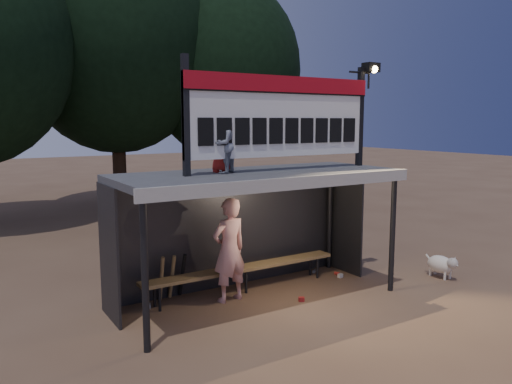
% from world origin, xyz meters
% --- Properties ---
extents(ground, '(80.00, 80.00, 0.00)m').
position_xyz_m(ground, '(0.00, 0.00, 0.00)').
color(ground, brown).
rests_on(ground, ground).
extents(player, '(0.73, 0.53, 1.86)m').
position_xyz_m(player, '(-0.45, 0.25, 0.93)').
color(player, white).
rests_on(player, ground).
extents(child_a, '(0.60, 0.58, 0.97)m').
position_xyz_m(child_a, '(-0.66, 0.05, 2.81)').
color(child_a, gray).
rests_on(child_a, dugout_shelter).
extents(child_b, '(0.47, 0.33, 0.89)m').
position_xyz_m(child_b, '(-0.60, 0.25, 2.77)').
color(child_b, '#A61F19').
rests_on(child_b, dugout_shelter).
extents(dugout_shelter, '(5.10, 2.08, 2.32)m').
position_xyz_m(dugout_shelter, '(0.00, 0.24, 1.85)').
color(dugout_shelter, '#3F3F42').
rests_on(dugout_shelter, ground).
extents(scoreboard_assembly, '(4.10, 0.27, 1.99)m').
position_xyz_m(scoreboard_assembly, '(0.56, -0.01, 3.32)').
color(scoreboard_assembly, black).
rests_on(scoreboard_assembly, dugout_shelter).
extents(bench, '(4.00, 0.35, 0.48)m').
position_xyz_m(bench, '(0.00, 0.55, 0.43)').
color(bench, olive).
rests_on(bench, ground).
extents(tree_mid, '(7.22, 7.22, 10.36)m').
position_xyz_m(tree_mid, '(1.00, 11.50, 6.17)').
color(tree_mid, '#322116').
rests_on(tree_mid, ground).
extents(tree_right, '(6.08, 6.08, 8.72)m').
position_xyz_m(tree_right, '(5.00, 10.50, 5.19)').
color(tree_right, black).
rests_on(tree_right, ground).
extents(dog, '(0.36, 0.81, 0.49)m').
position_xyz_m(dog, '(3.89, -0.90, 0.28)').
color(dog, white).
rests_on(dog, ground).
extents(bats, '(0.47, 0.32, 0.84)m').
position_xyz_m(bats, '(-1.31, 0.82, 0.43)').
color(bats, olive).
rests_on(bats, ground).
extents(litter, '(4.10, 1.33, 0.08)m').
position_xyz_m(litter, '(0.96, 0.29, 0.04)').
color(litter, '#B1201E').
rests_on(litter, ground).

